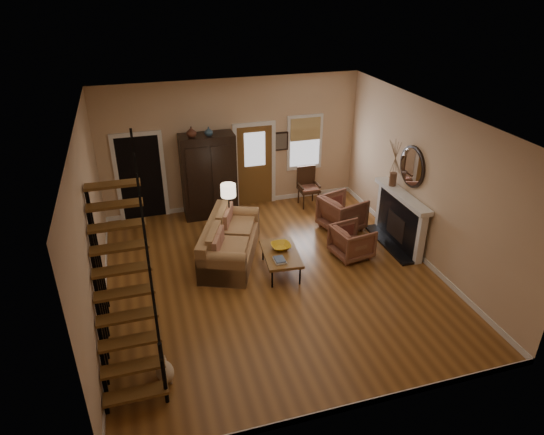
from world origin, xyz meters
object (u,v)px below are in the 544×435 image
object	(u,v)px
sofa	(230,241)
armchair_right	(342,213)
armchair_left	(352,241)
floor_lamp	(229,214)
armoire	(209,176)
side_chair	(309,187)
coffee_table	(281,262)

from	to	relation	value
sofa	armchair_right	size ratio (longest dim) A/B	2.47
armchair_left	armchair_right	distance (m)	1.25
armchair_left	floor_lamp	world-z (taller)	floor_lamp
armoire	armchair_left	bearing A→B (deg)	-47.94
sofa	side_chair	distance (m)	3.19
sofa	coffee_table	world-z (taller)	sofa
coffee_table	side_chair	xyz separation A→B (m)	(1.64, 2.79, 0.28)
armoire	sofa	world-z (taller)	armoire
coffee_table	armchair_left	xyz separation A→B (m)	(1.65, 0.15, 0.13)
armoire	side_chair	size ratio (longest dim) A/B	2.06
coffee_table	floor_lamp	world-z (taller)	floor_lamp
sofa	armchair_right	bearing A→B (deg)	32.88
armchair_right	armchair_left	bearing A→B (deg)	149.50
floor_lamp	armchair_right	bearing A→B (deg)	-1.92
armchair_right	coffee_table	bearing A→B (deg)	108.43
armoire	floor_lamp	distance (m)	1.59
coffee_table	armchair_right	world-z (taller)	armchair_right
armchair_right	floor_lamp	distance (m)	2.72
coffee_table	side_chair	bearing A→B (deg)	59.64
armoire	armchair_right	size ratio (longest dim) A/B	2.30
armchair_right	side_chair	size ratio (longest dim) A/B	0.90
side_chair	sofa	bearing A→B (deg)	-141.72
armchair_left	side_chair	xyz separation A→B (m)	(-0.02, 2.64, 0.15)
armchair_right	side_chair	world-z (taller)	side_chair
coffee_table	sofa	bearing A→B (deg)	136.72
armoire	armchair_right	bearing A→B (deg)	-29.69
sofa	armchair_left	xyz separation A→B (m)	(2.52, -0.67, -0.06)
floor_lamp	side_chair	bearing A→B (deg)	29.50
floor_lamp	armchair_left	bearing A→B (deg)	-28.46
armoire	floor_lamp	world-z (taller)	armoire
sofa	armoire	bearing A→B (deg)	113.26
armoire	sofa	xyz separation A→B (m)	(0.05, -2.18, -0.63)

